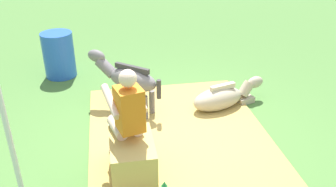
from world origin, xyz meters
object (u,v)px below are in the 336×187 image
Objects in this scene: hay_bale at (132,159)px; water_barrel at (59,55)px; pony_lying at (223,97)px; person_seated at (127,115)px; pony_standing at (128,79)px.

water_barrel reaches higher than hay_bale.
hay_bale is at bearing 132.55° from pony_lying.
person_seated is 2.17m from pony_lying.
water_barrel reaches higher than pony_lying.
pony_lying is at bearing -51.35° from person_seated.
hay_bale is 0.54× the size of person_seated.
hay_bale is 1.65m from pony_standing.
person_seated reaches higher than pony_lying.
pony_lying is (1.30, -1.63, -0.59)m from person_seated.
person_seated is 1.62× the size of water_barrel.
person_seated reaches higher than water_barrel.
person_seated is at bearing -160.63° from water_barrel.
water_barrel is (3.24, 1.11, 0.17)m from hay_bale.
person_seated is 3.28m from water_barrel.
pony_standing is at bearing -4.53° from person_seated.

